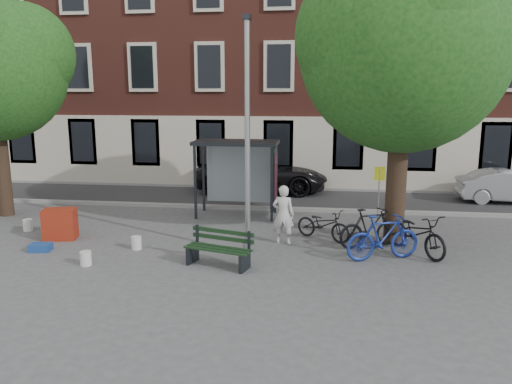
{
  "coord_description": "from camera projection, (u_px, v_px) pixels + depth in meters",
  "views": [
    {
      "loc": [
        1.93,
        -12.68,
        4.27
      ],
      "look_at": [
        0.04,
        1.37,
        1.4
      ],
      "focal_mm": 35.0,
      "sensor_mm": 36.0,
      "label": 1
    }
  ],
  "objects": [
    {
      "name": "bike_d",
      "position": [
        370.0,
        228.0,
        13.81
      ],
      "size": [
        1.9,
        1.27,
        1.12
      ],
      "primitive_type": "imported",
      "rotation": [
        0.0,
        0.0,
        2.01
      ],
      "color": "black",
      "rests_on": "ground"
    },
    {
      "name": "bike_b",
      "position": [
        383.0,
        237.0,
        12.75
      ],
      "size": [
        2.07,
        1.26,
        1.2
      ],
      "primitive_type": "imported",
      "rotation": [
        0.0,
        0.0,
        1.95
      ],
      "color": "navy",
      "rests_on": "ground"
    },
    {
      "name": "road",
      "position": [
        274.0,
        198.0,
        20.21
      ],
      "size": [
        40.0,
        4.0,
        0.01
      ],
      "primitive_type": "cube",
      "color": "#28282B",
      "rests_on": "ground"
    },
    {
      "name": "painter",
      "position": [
        283.0,
        215.0,
        14.1
      ],
      "size": [
        0.66,
        0.47,
        1.69
      ],
      "primitive_type": "imported",
      "rotation": [
        0.0,
        0.0,
        3.03
      ],
      "color": "silver",
      "rests_on": "ground"
    },
    {
      "name": "bike_a",
      "position": [
        323.0,
        224.0,
        14.53
      ],
      "size": [
        1.82,
        1.43,
        0.92
      ],
      "primitive_type": "imported",
      "rotation": [
        0.0,
        0.0,
        1.03
      ],
      "color": "black",
      "rests_on": "ground"
    },
    {
      "name": "bus_shelter",
      "position": [
        248.0,
        161.0,
        17.1
      ],
      "size": [
        2.85,
        1.45,
        2.62
      ],
      "color": "#1E2328",
      "rests_on": "ground"
    },
    {
      "name": "bike_c",
      "position": [
        416.0,
        233.0,
        13.27
      ],
      "size": [
        1.79,
        2.22,
        1.13
      ],
      "primitive_type": "imported",
      "rotation": [
        0.0,
        0.0,
        0.57
      ],
      "color": "black",
      "rests_on": "ground"
    },
    {
      "name": "red_stand",
      "position": [
        60.0,
        224.0,
        14.6
      ],
      "size": [
        1.01,
        0.79,
        0.9
      ],
      "primitive_type": "cube",
      "rotation": [
        0.0,
        0.0,
        0.23
      ],
      "color": "maroon",
      "rests_on": "ground"
    },
    {
      "name": "bucket_b",
      "position": [
        136.0,
        243.0,
        13.7
      ],
      "size": [
        0.33,
        0.33,
        0.36
      ],
      "primitive_type": "cylinder",
      "rotation": [
        0.0,
        0.0,
        0.22
      ],
      "color": "silver",
      "rests_on": "ground"
    },
    {
      "name": "notice_sign",
      "position": [
        379.0,
        183.0,
        15.78
      ],
      "size": [
        0.33,
        0.06,
        1.93
      ],
      "rotation": [
        0.0,
        0.0,
        -0.09
      ],
      "color": "#9EA0A3",
      "rests_on": "ground"
    },
    {
      "name": "bucket_a",
      "position": [
        86.0,
        258.0,
        12.42
      ],
      "size": [
        0.34,
        0.34,
        0.36
      ],
      "primitive_type": "cylinder",
      "rotation": [
        0.0,
        0.0,
        -0.23
      ],
      "color": "silver",
      "rests_on": "ground"
    },
    {
      "name": "ground",
      "position": [
        248.0,
        253.0,
        13.41
      ],
      "size": [
        90.0,
        90.0,
        0.0
      ],
      "primitive_type": "plane",
      "color": "#4C4C4F",
      "rests_on": "ground"
    },
    {
      "name": "car_silver",
      "position": [
        510.0,
        186.0,
        19.36
      ],
      "size": [
        3.89,
        1.4,
        1.28
      ],
      "primitive_type": "imported",
      "rotation": [
        0.0,
        0.0,
        1.56
      ],
      "color": "#96989D",
      "rests_on": "ground"
    },
    {
      "name": "building_row",
      "position": [
        287.0,
        35.0,
        24.65
      ],
      "size": [
        30.0,
        8.0,
        14.0
      ],
      "primitive_type": "cube",
      "color": "brown",
      "rests_on": "ground"
    },
    {
      "name": "tree_right",
      "position": [
        406.0,
        39.0,
        13.12
      ],
      "size": [
        5.76,
        5.6,
        8.2
      ],
      "color": "black",
      "rests_on": "ground"
    },
    {
      "name": "bucket_c",
      "position": [
        28.0,
        225.0,
        15.52
      ],
      "size": [
        0.36,
        0.36,
        0.36
      ],
      "primitive_type": "cylinder",
      "rotation": [
        0.0,
        0.0,
        0.34
      ],
      "color": "white",
      "rests_on": "ground"
    },
    {
      "name": "curb_near",
      "position": [
        268.0,
        208.0,
        18.26
      ],
      "size": [
        40.0,
        0.25,
        0.12
      ],
      "primitive_type": "cube",
      "color": "gray",
      "rests_on": "ground"
    },
    {
      "name": "lamppost",
      "position": [
        247.0,
        150.0,
        12.86
      ],
      "size": [
        0.28,
        0.35,
        6.11
      ],
      "color": "#9EA0A3",
      "rests_on": "ground"
    },
    {
      "name": "bench",
      "position": [
        219.0,
        250.0,
        12.35
      ],
      "size": [
        1.78,
        0.99,
        0.88
      ],
      "rotation": [
        0.0,
        0.0,
        -0.28
      ],
      "color": "#1E2328",
      "rests_on": "ground"
    },
    {
      "name": "car_dark",
      "position": [
        262.0,
        174.0,
        21.48
      ],
      "size": [
        5.74,
        2.91,
        1.56
      ],
      "primitive_type": "imported",
      "rotation": [
        0.0,
        0.0,
        1.63
      ],
      "color": "black",
      "rests_on": "ground"
    },
    {
      "name": "blue_crate",
      "position": [
        40.0,
        247.0,
        13.56
      ],
      "size": [
        0.6,
        0.47,
        0.2
      ],
      "primitive_type": "cube",
      "rotation": [
        0.0,
        0.0,
        0.14
      ],
      "color": "navy",
      "rests_on": "ground"
    },
    {
      "name": "curb_far",
      "position": [
        278.0,
        188.0,
        22.14
      ],
      "size": [
        40.0,
        0.25,
        0.12
      ],
      "primitive_type": "cube",
      "color": "gray",
      "rests_on": "ground"
    }
  ]
}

